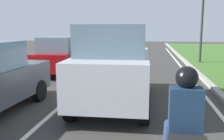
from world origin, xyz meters
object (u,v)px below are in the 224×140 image
object	(u,v)px
rider_person	(185,110)
car_suv_ahead	(115,64)
traffic_light_near_right	(203,3)
car_hatchback_far	(60,56)

from	to	relation	value
rider_person	car_suv_ahead	bearing A→B (deg)	110.96
car_suv_ahead	traffic_light_near_right	size ratio (longest dim) A/B	0.84
car_hatchback_far	rider_person	bearing A→B (deg)	-62.70
rider_person	traffic_light_near_right	size ratio (longest dim) A/B	0.22
car_hatchback_far	rider_person	distance (m)	9.58
car_hatchback_far	rider_person	world-z (taller)	car_hatchback_far
car_hatchback_far	traffic_light_near_right	size ratio (longest dim) A/B	0.70
car_hatchback_far	rider_person	xyz separation A→B (m)	(4.68, -8.35, 0.31)
car_suv_ahead	traffic_light_near_right	world-z (taller)	traffic_light_near_right
car_suv_ahead	rider_person	size ratio (longest dim) A/B	3.89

